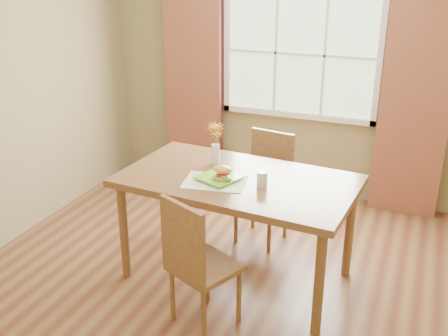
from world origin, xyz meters
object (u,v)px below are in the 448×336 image
chair_far (266,182)px  dining_table (237,188)px  chair_near (196,259)px  croissant_sandwich (222,174)px  flower_vase (216,140)px  water_glass (262,180)px

chair_far → dining_table: bearing=-82.1°
chair_near → croissant_sandwich: bearing=117.6°
chair_far → flower_vase: flower_vase is taller
dining_table → chair_near: (-0.03, -0.70, -0.23)m
croissant_sandwich → flower_vase: (-0.19, 0.34, 0.13)m
dining_table → chair_far: 0.74m
chair_near → flower_vase: bearing=128.5°
chair_near → croissant_sandwich: 0.69m
chair_near → flower_vase: 1.06m
chair_far → croissant_sandwich: bearing=-86.5°
chair_far → flower_vase: (-0.28, -0.50, 0.52)m
water_glass → flower_vase: (-0.48, 0.29, 0.15)m
chair_near → croissant_sandwich: size_ratio=6.01×
chair_near → croissant_sandwich: croissant_sandwich is taller
flower_vase → chair_far: bearing=61.2°
chair_near → water_glass: (0.26, 0.61, 0.38)m
chair_near → croissant_sandwich: (-0.03, 0.56, 0.40)m
croissant_sandwich → flower_vase: flower_vase is taller
dining_table → croissant_sandwich: 0.22m
chair_near → chair_far: 1.40m
chair_near → flower_vase: size_ratio=2.89×
dining_table → flower_vase: flower_vase is taller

